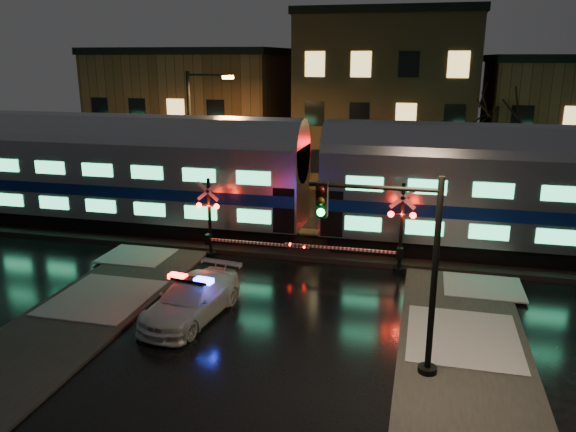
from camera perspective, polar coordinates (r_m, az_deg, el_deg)
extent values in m
plane|color=black|center=(22.58, 0.11, -7.18)|extent=(120.00, 120.00, 0.00)
cube|color=black|center=(27.11, 2.61, -2.92)|extent=(90.00, 4.20, 0.24)
cube|color=#2D2D2D|center=(20.21, -22.85, -11.21)|extent=(4.00, 20.00, 0.12)
cube|color=#2D2D2D|center=(16.76, 17.86, -16.55)|extent=(4.00, 20.00, 0.12)
cube|color=brown|center=(46.05, -9.33, 10.23)|extent=(14.00, 10.00, 9.00)
cube|color=brown|center=(42.91, 10.06, 11.48)|extent=(12.00, 11.00, 11.50)
cube|color=black|center=(31.98, -20.88, -0.07)|extent=(24.00, 2.40, 0.80)
cube|color=#B7BAC1|center=(31.47, -21.28, 3.96)|extent=(25.00, 3.05, 3.80)
cube|color=navy|center=(31.55, -21.21, 3.25)|extent=(24.75, 3.09, 0.55)
cube|color=#3ADE8F|center=(30.49, -22.71, 1.24)|extent=(21.00, 0.05, 0.62)
cube|color=#3ADE8F|center=(30.12, -23.07, 4.55)|extent=(21.00, 0.05, 0.62)
cylinder|color=#B7BAC1|center=(31.20, -21.60, 7.02)|extent=(25.00, 3.05, 3.05)
imported|color=silver|center=(20.07, -9.77, -8.32)|extent=(2.59, 5.00, 1.39)
cube|color=black|center=(19.78, -9.86, -6.38)|extent=(1.48, 0.57, 0.09)
cube|color=#FF0C05|center=(20.03, -11.15, -6.04)|extent=(0.67, 0.41, 0.16)
cube|color=#1426FF|center=(19.51, -8.56, -6.52)|extent=(0.67, 0.41, 0.16)
cylinder|color=black|center=(24.22, 11.20, -5.49)|extent=(0.49, 0.49, 0.29)
cylinder|color=black|center=(23.63, 11.43, -1.38)|extent=(0.16, 0.16, 3.93)
sphere|color=#FF0C05|center=(23.28, 10.41, 0.18)|extent=(0.26, 0.26, 0.26)
sphere|color=#FF0C05|center=(23.26, 12.59, 0.04)|extent=(0.26, 0.26, 0.26)
cube|color=white|center=(23.88, 5.38, -3.29)|extent=(4.91, 0.10, 0.10)
cube|color=black|center=(23.68, 11.28, -3.71)|extent=(0.25, 0.30, 0.45)
cylinder|color=black|center=(25.88, -7.81, -3.94)|extent=(0.46, 0.46, 0.28)
cylinder|color=black|center=(25.36, -7.95, -0.29)|extent=(0.15, 0.15, 3.70)
sphere|color=#FF0C05|center=(25.18, -9.04, 1.08)|extent=(0.24, 0.24, 0.24)
sphere|color=#FF0C05|center=(24.88, -7.27, 0.97)|extent=(0.24, 0.24, 0.24)
cube|color=white|center=(24.66, -3.08, -2.77)|extent=(4.63, 0.10, 0.10)
cube|color=black|center=(25.40, -8.09, -2.35)|extent=(0.25, 0.30, 0.45)
cylinder|color=black|center=(17.17, 13.95, -15.05)|extent=(0.55, 0.55, 0.29)
cylinder|color=black|center=(15.95, 14.61, -6.42)|extent=(0.18, 0.18, 5.85)
cylinder|color=black|center=(15.24, 8.67, 2.90)|extent=(3.51, 0.12, 0.12)
cube|color=black|center=(15.36, 3.48, 1.66)|extent=(0.31, 0.27, 0.98)
sphere|color=#0CFF3F|center=(15.29, 3.35, 0.38)|extent=(0.21, 0.21, 0.21)
cylinder|color=black|center=(32.23, -9.85, 7.08)|extent=(0.20, 0.20, 8.10)
cylinder|color=black|center=(31.42, -8.09, 13.99)|extent=(2.43, 0.12, 0.12)
cube|color=orange|center=(31.03, -6.11, 13.84)|extent=(0.56, 0.28, 0.18)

